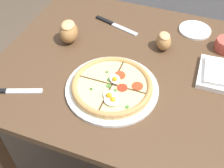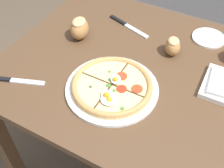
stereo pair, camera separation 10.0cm
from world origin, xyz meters
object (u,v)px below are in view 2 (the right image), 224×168
at_px(bread_piece_near, 173,46).
at_px(bread_piece_mid, 79,28).
at_px(dining_table, 140,88).
at_px(knife_main, 15,80).
at_px(pizza, 112,86).
at_px(side_saucer, 209,38).
at_px(knife_spare, 128,26).

relative_size(bread_piece_near, bread_piece_mid, 0.83).
bearing_deg(dining_table, knife_main, -143.16).
bearing_deg(bread_piece_near, bread_piece_mid, -167.16).
bearing_deg(pizza, side_saucer, 64.06).
relative_size(bread_piece_mid, knife_main, 0.55).
relative_size(pizza, side_saucer, 2.37).
relative_size(knife_main, side_saucer, 1.52).
bearing_deg(knife_spare, bread_piece_mid, -113.96).
relative_size(dining_table, knife_spare, 4.89).
relative_size(knife_spare, side_saucer, 1.58).
bearing_deg(bread_piece_mid, pizza, -37.41).
height_order(pizza, bread_piece_mid, bread_piece_mid).
bearing_deg(side_saucer, bread_piece_mid, -152.73).
distance_m(bread_piece_mid, side_saucer, 0.57).
xyz_separation_m(knife_spare, side_saucer, (0.35, 0.09, 0.00)).
bearing_deg(bread_piece_near, knife_main, -136.61).
distance_m(bread_piece_mid, knife_spare, 0.23).
bearing_deg(bread_piece_mid, side_saucer, 27.27).
xyz_separation_m(knife_main, knife_spare, (0.22, 0.52, 0.00)).
xyz_separation_m(bread_piece_mid, knife_spare, (0.15, 0.17, -0.04)).
bearing_deg(bread_piece_near, pizza, -111.61).
relative_size(bread_piece_mid, side_saucer, 0.83).
xyz_separation_m(dining_table, bread_piece_near, (0.07, 0.14, 0.15)).
distance_m(knife_main, knife_spare, 0.56).
relative_size(dining_table, side_saucer, 7.71).
height_order(knife_main, knife_spare, same).
xyz_separation_m(bread_piece_near, side_saucer, (0.11, 0.17, -0.03)).
xyz_separation_m(bread_piece_mid, knife_main, (-0.07, -0.35, -0.04)).
relative_size(dining_table, bread_piece_mid, 9.25).
xyz_separation_m(bread_piece_mid, side_saucer, (0.50, 0.26, -0.04)).
height_order(bread_piece_mid, side_saucer, bread_piece_mid).
xyz_separation_m(pizza, knife_spare, (-0.12, 0.38, -0.01)).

